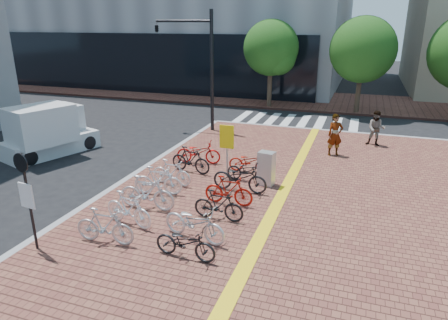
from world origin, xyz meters
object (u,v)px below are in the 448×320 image
at_px(bike_0, 105,226).
at_px(yellow_sign, 227,142).
at_px(bike_13, 249,161).
at_px(bike_1, 128,209).
at_px(utility_box, 266,168).
at_px(bike_3, 158,180).
at_px(pedestrian_a, 335,135).
at_px(bike_9, 219,205).
at_px(bike_8, 194,223).
at_px(traffic_light_pole, 186,48).
at_px(bike_7, 185,243).
at_px(bike_12, 248,170).
at_px(box_truck, 48,130).
at_px(bike_5, 190,160).
at_px(pedestrian_b, 376,128).
at_px(bike_10, 229,190).
at_px(bike_11, 240,177).
at_px(notice_sign, 26,190).
at_px(bike_4, 171,172).
at_px(bike_2, 147,193).
at_px(bike_6, 199,152).

distance_m(bike_0, yellow_sign, 6.04).
relative_size(bike_13, yellow_sign, 0.80).
relative_size(bike_0, bike_1, 0.98).
bearing_deg(utility_box, bike_0, -119.72).
distance_m(bike_3, pedestrian_a, 8.50).
xyz_separation_m(pedestrian_a, yellow_sign, (-3.71, -4.14, 0.49)).
bearing_deg(bike_9, bike_8, 171.79).
bearing_deg(traffic_light_pole, bike_9, -61.33).
distance_m(bike_0, bike_7, 2.36).
bearing_deg(bike_12, box_truck, 86.94).
xyz_separation_m(bike_5, traffic_light_pole, (-3.02, 6.54, 3.86)).
bearing_deg(bike_1, pedestrian_b, -20.44).
bearing_deg(bike_10, bike_3, 90.71).
bearing_deg(bike_12, bike_10, 179.31).
bearing_deg(bike_10, bike_11, -1.14).
relative_size(bike_10, notice_sign, 0.61).
bearing_deg(notice_sign, pedestrian_a, 57.69).
bearing_deg(bike_8, bike_12, 8.11).
height_order(bike_4, bike_9, bike_4).
relative_size(bike_2, bike_10, 1.14).
xyz_separation_m(bike_9, yellow_sign, (-0.92, 3.47, 0.95)).
xyz_separation_m(bike_12, pedestrian_b, (4.58, 6.52, 0.42)).
bearing_deg(utility_box, bike_1, -125.17).
bearing_deg(bike_8, traffic_light_pole, 35.63).
height_order(bike_6, bike_9, bike_6).
bearing_deg(bike_1, bike_7, -102.63).
xyz_separation_m(bike_10, utility_box, (0.76, 2.09, 0.14)).
xyz_separation_m(bike_9, box_truck, (-9.83, 3.90, 0.50)).
distance_m(bike_8, bike_13, 5.62).
bearing_deg(bike_3, pedestrian_a, -51.48).
relative_size(bike_0, pedestrian_a, 0.90).
distance_m(bike_6, yellow_sign, 2.20).
height_order(bike_0, bike_2, bike_2).
relative_size(bike_8, bike_12, 1.18).
height_order(bike_4, pedestrian_b, pedestrian_b).
bearing_deg(bike_3, bike_6, -12.81).
bearing_deg(bike_3, bike_8, -146.59).
distance_m(pedestrian_a, box_truck, 13.16).
height_order(bike_9, bike_11, bike_11).
height_order(bike_2, bike_9, bike_2).
relative_size(bike_5, notice_sign, 0.65).
xyz_separation_m(pedestrian_b, yellow_sign, (-5.48, -6.36, 0.58)).
xyz_separation_m(bike_0, utility_box, (3.15, 5.51, 0.12)).
bearing_deg(bike_2, yellow_sign, -25.29).
distance_m(bike_4, bike_12, 2.87).
relative_size(bike_3, bike_7, 1.03).
bearing_deg(bike_3, bike_9, -124.09).
xyz_separation_m(bike_3, pedestrian_a, (5.44, 6.52, 0.43)).
bearing_deg(bike_8, bike_10, 6.69).
height_order(bike_9, bike_10, bike_10).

